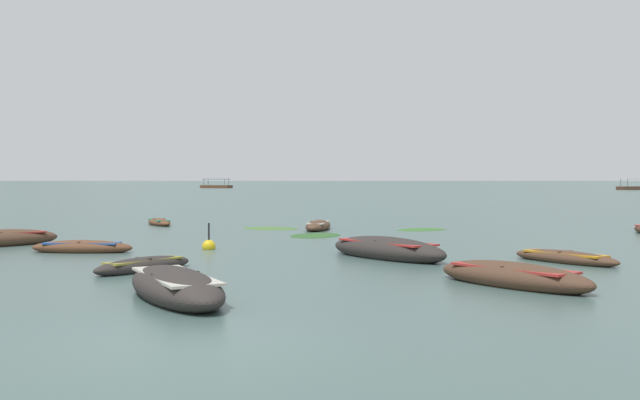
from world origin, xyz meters
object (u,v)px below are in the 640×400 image
rowboat_3 (82,247)px  rowboat_11 (144,265)px  rowboat_0 (318,226)px  rowboat_4 (175,287)px  rowboat_2 (159,222)px  rowboat_8 (387,250)px  rowboat_7 (565,258)px  ferry_0 (216,186)px  ferry_1 (636,188)px  rowboat_12 (513,277)px  mooring_buoy (209,246)px

rowboat_3 → rowboat_11: size_ratio=1.08×
rowboat_0 → rowboat_4: bearing=-91.7°
rowboat_0 → rowboat_3: size_ratio=1.12×
rowboat_2 → rowboat_8: bearing=-51.1°
rowboat_8 → rowboat_2: bearing=128.9°
rowboat_8 → rowboat_11: (-5.96, -3.69, -0.10)m
rowboat_2 → rowboat_7: size_ratio=1.01×
rowboat_7 → ferry_0: 173.60m
rowboat_3 → rowboat_7: size_ratio=1.05×
rowboat_11 → ferry_1: (56.70, 147.24, 0.31)m
rowboat_7 → rowboat_12: size_ratio=0.85×
rowboat_2 → rowboat_7: 22.19m
rowboat_0 → mooring_buoy: size_ratio=3.67×
rowboat_8 → rowboat_12: 6.01m
ferry_0 → rowboat_11: bearing=-76.5°
rowboat_0 → rowboat_12: 18.17m
rowboat_12 → mooring_buoy: size_ratio=3.68×
rowboat_0 → mooring_buoy: mooring_buoy is taller
rowboat_4 → rowboat_2: bearing=109.1°
rowboat_0 → rowboat_8: rowboat_8 is taller
rowboat_8 → rowboat_11: bearing=-148.2°
rowboat_4 → ferry_0: size_ratio=0.50×
mooring_buoy → rowboat_3: bearing=-159.2°
rowboat_3 → mooring_buoy: bearing=20.8°
rowboat_12 → rowboat_4: bearing=-159.8°
mooring_buoy → rowboat_4: bearing=-79.0°
rowboat_4 → ferry_1: bearing=70.1°
rowboat_8 → ferry_1: ferry_1 is taller
rowboat_4 → mooring_buoy: size_ratio=4.45×
rowboat_3 → rowboat_8: 9.51m
rowboat_3 → rowboat_4: size_ratio=0.74×
rowboat_0 → rowboat_11: (-2.66, -15.48, -0.03)m
rowboat_11 → mooring_buoy: size_ratio=3.04×
rowboat_2 → rowboat_12: 24.30m
rowboat_0 → rowboat_7: size_ratio=1.18×
rowboat_11 → ferry_0: 173.68m
ferry_0 → rowboat_12: bearing=-73.9°
rowboat_7 → rowboat_8: bearing=172.5°
rowboat_7 → mooring_buoy: (-10.68, 2.72, -0.03)m
rowboat_11 → rowboat_12: size_ratio=0.83×
ferry_0 → mooring_buoy: 168.10m
rowboat_7 → ferry_0: bearing=107.2°
rowboat_3 → ferry_0: (-36.99, 164.50, 0.30)m
rowboat_0 → mooring_buoy: bearing=-104.5°
rowboat_8 → rowboat_12: (2.77, -5.33, -0.04)m
rowboat_2 → rowboat_11: rowboat_11 is taller
mooring_buoy → rowboat_8: bearing=-19.7°
rowboat_2 → rowboat_11: 18.84m
rowboat_0 → mooring_buoy: 10.02m
rowboat_7 → ferry_0: ferry_0 is taller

